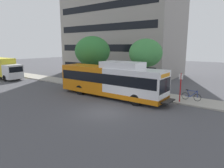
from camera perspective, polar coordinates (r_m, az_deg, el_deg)
The scene contains 9 objects.
ground_plane at distance 21.55m, azimuth -18.92°, elevation -3.48°, with size 120.00×120.00×0.00m, color #4C4C51.
sidewalk_curb at distance 24.72m, azimuth -2.78°, elevation -0.94°, with size 3.00×56.00×0.14m, color #A8A399.
transit_bus at distance 19.99m, azimuth -0.38°, elevation 1.03°, with size 2.58×12.25×3.65m.
bus_stop_sign_pole at distance 18.82m, azimuth 19.13°, elevation -0.36°, with size 0.10×0.36×2.60m.
bicycle_parked at distance 19.89m, azimuth 21.86°, elevation -3.17°, with size 0.52×1.76×1.02m.
street_tree_near_stop at distance 21.85m, azimuth 9.65°, elevation 8.76°, with size 3.59×3.59×5.77m.
street_tree_mid_block at distance 26.57m, azimuth -5.63°, elevation 9.36°, with size 4.61×4.61×6.28m.
box_truck_background at distance 35.50m, azimuth -28.64°, elevation 4.07°, with size 2.32×7.01×3.25m.
lattice_comm_tower at distance 51.71m, azimuth -9.03°, elevation 16.28°, with size 1.10×1.10×30.34m.
Camera 1 is at (-11.71, -9.36, 5.11)m, focal length 31.75 mm.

